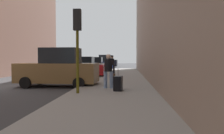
# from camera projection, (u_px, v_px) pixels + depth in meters

# --- Properties ---
(ground_plane) EXTENTS (120.00, 120.00, 0.00)m
(ground_plane) POSITION_uv_depth(u_px,v_px,m) (12.00, 87.00, 12.64)
(ground_plane) COLOR #38383A
(sidewalk) EXTENTS (4.00, 40.00, 0.15)m
(sidewalk) POSITION_uv_depth(u_px,v_px,m) (116.00, 86.00, 12.22)
(sidewalk) COLOR gray
(sidewalk) RESTS_ON ground_plane
(parked_bronze_suv) EXTENTS (4.66, 2.19, 2.25)m
(parked_bronze_suv) POSITION_uv_depth(u_px,v_px,m) (58.00, 69.00, 12.68)
(parked_bronze_suv) COLOR brown
(parked_bronze_suv) RESTS_ON ground_plane
(parked_red_hatchback) EXTENTS (4.20, 2.07, 1.79)m
(parked_red_hatchback) POSITION_uv_depth(u_px,v_px,m) (80.00, 68.00, 18.67)
(parked_red_hatchback) COLOR #B2191E
(parked_red_hatchback) RESTS_ON ground_plane
(parked_silver_sedan) EXTENTS (4.22, 2.10, 1.79)m
(parked_silver_sedan) POSITION_uv_depth(u_px,v_px,m) (93.00, 65.00, 25.30)
(parked_silver_sedan) COLOR #B7BABF
(parked_silver_sedan) RESTS_ON ground_plane
(parked_blue_sedan) EXTENTS (4.24, 2.13, 1.79)m
(parked_blue_sedan) POSITION_uv_depth(u_px,v_px,m) (100.00, 64.00, 31.97)
(parked_blue_sedan) COLOR navy
(parked_blue_sedan) RESTS_ON ground_plane
(parked_black_suv) EXTENTS (4.67, 2.20, 2.25)m
(parked_black_suv) POSITION_uv_depth(u_px,v_px,m) (104.00, 62.00, 38.60)
(parked_black_suv) COLOR black
(parked_black_suv) RESTS_ON ground_plane
(parked_dark_green_sedan) EXTENTS (4.23, 2.11, 1.79)m
(parked_dark_green_sedan) POSITION_uv_depth(u_px,v_px,m) (107.00, 62.00, 44.11)
(parked_dark_green_sedan) COLOR #193828
(parked_dark_green_sedan) RESTS_ON ground_plane
(fire_hydrant) EXTENTS (0.42, 0.22, 0.70)m
(fire_hydrant) POSITION_uv_depth(u_px,v_px,m) (103.00, 71.00, 20.00)
(fire_hydrant) COLOR red
(fire_hydrant) RESTS_ON sidewalk
(traffic_light) EXTENTS (0.32, 0.32, 3.60)m
(traffic_light) POSITION_uv_depth(u_px,v_px,m) (77.00, 33.00, 9.34)
(traffic_light) COLOR #514C0F
(traffic_light) RESTS_ON sidewalk
(pedestrian_in_jeans) EXTENTS (0.53, 0.49, 1.71)m
(pedestrian_in_jeans) POSITION_uv_depth(u_px,v_px,m) (108.00, 69.00, 10.94)
(pedestrian_in_jeans) COLOR #728CB2
(pedestrian_in_jeans) RESTS_ON sidewalk
(pedestrian_with_fedora) EXTENTS (0.51, 0.43, 1.78)m
(pedestrian_with_fedora) POSITION_uv_depth(u_px,v_px,m) (112.00, 64.00, 20.87)
(pedestrian_with_fedora) COLOR black
(pedestrian_with_fedora) RESTS_ON sidewalk
(rolling_suitcase) EXTENTS (0.43, 0.60, 1.04)m
(rolling_suitcase) POSITION_uv_depth(u_px,v_px,m) (118.00, 83.00, 10.13)
(rolling_suitcase) COLOR black
(rolling_suitcase) RESTS_ON sidewalk
(duffel_bag) EXTENTS (0.32, 0.44, 0.28)m
(duffel_bag) POSITION_uv_depth(u_px,v_px,m) (113.00, 75.00, 17.34)
(duffel_bag) COLOR #472D19
(duffel_bag) RESTS_ON sidewalk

